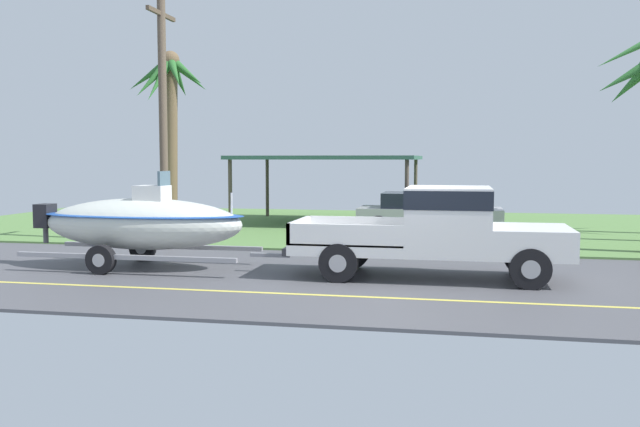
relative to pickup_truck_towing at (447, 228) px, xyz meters
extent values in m
cube|color=#4C4C51|center=(-1.14, -0.48, -1.09)|extent=(36.00, 8.00, 0.06)
cube|color=#567F42|center=(-1.14, 10.52, -1.07)|extent=(36.00, 14.00, 0.11)
cube|color=#DBCC4C|center=(-1.14, -2.28, -1.06)|extent=(34.20, 0.12, 0.01)
cube|color=silver|center=(-0.37, 0.00, -0.43)|extent=(5.71, 1.99, 0.22)
cube|color=silver|center=(1.69, 0.00, -0.13)|extent=(1.60, 1.99, 0.38)
cube|color=silver|center=(0.03, 0.00, 0.27)|extent=(1.71, 1.99, 1.18)
cube|color=black|center=(0.03, 0.00, 0.63)|extent=(1.73, 2.01, 0.38)
cube|color=#9D9D9D|center=(-2.02, 0.00, -0.30)|extent=(2.40, 1.99, 0.04)
cube|color=silver|center=(-2.02, 0.96, -0.10)|extent=(2.40, 0.08, 0.45)
cube|color=silver|center=(-2.02, -0.96, -0.10)|extent=(2.40, 0.08, 0.45)
cube|color=silver|center=(-3.18, 0.00, -0.10)|extent=(0.08, 1.99, 0.45)
cube|color=#333338|center=(-3.28, 0.00, -0.49)|extent=(0.12, 1.80, 0.16)
sphere|color=#B2B2B7|center=(-3.40, 0.00, -0.44)|extent=(0.10, 0.10, 0.10)
cylinder|color=black|center=(1.61, 0.89, -0.66)|extent=(0.80, 0.28, 0.80)
cylinder|color=#9E9EA3|center=(1.61, 0.89, -0.66)|extent=(0.36, 0.29, 0.36)
cylinder|color=black|center=(1.61, -0.89, -0.66)|extent=(0.80, 0.28, 0.80)
cylinder|color=#9E9EA3|center=(1.61, -0.89, -0.66)|extent=(0.36, 0.29, 0.36)
cylinder|color=black|center=(-2.14, 0.89, -0.66)|extent=(0.80, 0.28, 0.80)
cylinder|color=#9E9EA3|center=(-2.14, 0.89, -0.66)|extent=(0.36, 0.29, 0.36)
cylinder|color=black|center=(-2.14, -0.89, -0.66)|extent=(0.80, 0.28, 0.80)
cylinder|color=#9E9EA3|center=(-2.14, -0.89, -0.66)|extent=(0.36, 0.29, 0.36)
cube|color=gray|center=(-3.85, 0.00, -0.68)|extent=(0.90, 0.10, 0.08)
cube|color=gray|center=(-6.87, 0.94, -0.68)|extent=(5.14, 0.12, 0.10)
cube|color=gray|center=(-6.87, -0.94, -0.68)|extent=(5.14, 0.12, 0.10)
cylinder|color=black|center=(-7.39, 1.00, -0.74)|extent=(0.64, 0.22, 0.64)
cylinder|color=#9E9EA3|center=(-7.39, 1.00, -0.74)|extent=(0.29, 0.23, 0.29)
cylinder|color=black|center=(-7.39, -1.00, -0.74)|extent=(0.64, 0.22, 0.64)
cylinder|color=#9E9EA3|center=(-7.39, -1.00, -0.74)|extent=(0.29, 0.23, 0.29)
ellipsoid|color=silver|center=(-6.87, 0.00, -0.04)|extent=(4.76, 1.73, 1.18)
ellipsoid|color=#1E4CA5|center=(-6.87, 0.00, 0.16)|extent=(4.85, 1.77, 0.12)
cube|color=silver|center=(-6.64, 0.00, 0.52)|extent=(0.70, 0.60, 0.65)
cube|color=slate|center=(-6.34, 0.00, 0.99)|extent=(0.06, 0.56, 0.36)
cube|color=black|center=(-9.37, 0.00, 0.10)|extent=(0.36, 0.44, 0.56)
cylinder|color=#4C4C51|center=(-9.37, 0.00, -0.22)|extent=(0.12, 0.12, 0.65)
cylinder|color=silver|center=(-4.73, 0.00, 0.44)|extent=(0.04, 0.04, 0.50)
cube|color=#99999E|center=(-0.70, 8.50, -0.53)|extent=(4.72, 1.89, 0.70)
cube|color=black|center=(-0.94, 8.50, 0.07)|extent=(2.64, 1.74, 0.50)
cylinder|color=black|center=(0.90, 9.35, -0.73)|extent=(0.66, 0.22, 0.66)
cylinder|color=#9E9EA3|center=(0.90, 9.35, -0.73)|extent=(0.30, 0.23, 0.30)
cylinder|color=black|center=(0.90, 7.64, -0.73)|extent=(0.66, 0.22, 0.66)
cylinder|color=#9E9EA3|center=(0.90, 7.64, -0.73)|extent=(0.30, 0.23, 0.30)
cylinder|color=black|center=(-2.31, 9.35, -0.73)|extent=(0.66, 0.22, 0.66)
cylinder|color=#9E9EA3|center=(-2.31, 9.35, -0.73)|extent=(0.30, 0.23, 0.30)
cylinder|color=black|center=(-2.31, 7.64, -0.73)|extent=(0.66, 0.22, 0.66)
cylinder|color=#9E9EA3|center=(-2.31, 7.64, -0.73)|extent=(0.30, 0.23, 0.30)
cylinder|color=#4C4238|center=(-1.50, 13.60, 0.18)|extent=(0.14, 0.14, 2.48)
cylinder|color=#4C4238|center=(-1.50, 8.78, 0.18)|extent=(0.14, 0.14, 2.48)
cylinder|color=#4C4238|center=(-7.80, 13.60, 0.18)|extent=(0.14, 0.14, 2.48)
cylinder|color=#4C4238|center=(-7.80, 8.78, 0.18)|extent=(0.14, 0.14, 2.48)
cube|color=#2D5647|center=(-4.65, 11.19, 1.49)|extent=(6.80, 5.32, 0.14)
cone|color=#2D6B2D|center=(4.79, 5.39, 3.51)|extent=(1.28, 1.63, 1.33)
cone|color=#2D6B2D|center=(4.48, 4.68, 3.60)|extent=(1.65, 0.58, 1.12)
cone|color=#387A38|center=(5.06, 7.11, 4.60)|extent=(2.02, 0.61, 1.20)
cylinder|color=brown|center=(-10.08, 8.95, 1.98)|extent=(0.41, 0.65, 6.09)
cone|color=#286028|center=(-9.49, 8.95, 4.58)|extent=(1.43, 0.42, 1.21)
cone|color=#286028|center=(-9.62, 9.52, 4.52)|extent=(1.32, 1.53, 1.29)
cone|color=#286028|center=(-10.10, 9.69, 4.44)|extent=(0.48, 1.77, 1.50)
cone|color=#286028|center=(-10.45, 9.42, 4.29)|extent=(1.23, 1.41, 1.70)
cone|color=#286028|center=(-10.96, 9.08, 4.52)|extent=(2.00, 0.66, 1.31)
cone|color=#286028|center=(-10.47, 8.39, 4.33)|extent=(1.31, 1.60, 1.67)
cone|color=#286028|center=(-10.17, 8.18, 4.23)|extent=(0.60, 1.85, 1.85)
cone|color=#286028|center=(-9.63, 8.28, 4.49)|extent=(1.31, 1.70, 1.36)
sphere|color=brown|center=(-10.08, 8.95, 5.01)|extent=(0.66, 0.66, 0.66)
cylinder|color=brown|center=(-8.29, 4.30, 2.58)|extent=(0.24, 0.24, 7.29)
cube|color=brown|center=(-8.29, 4.30, 5.63)|extent=(0.10, 1.80, 0.12)
camera|label=1|loc=(0.23, -14.42, 1.45)|focal=38.16mm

